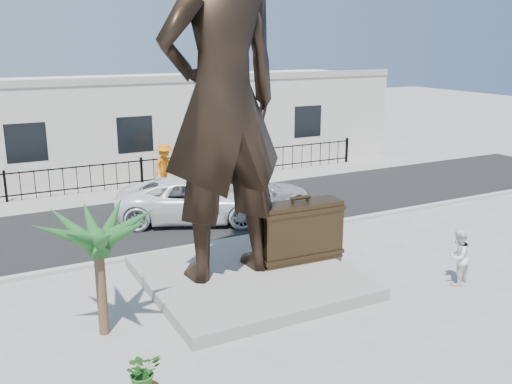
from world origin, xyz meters
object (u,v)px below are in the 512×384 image
(tourist, at_px, (458,257))
(suitcase, at_px, (300,231))
(statue, at_px, (222,102))
(car_white, at_px, (196,200))

(tourist, bearing_deg, suitcase, -58.83)
(statue, distance_m, suitcase, 4.27)
(statue, xyz_separation_m, car_white, (1.36, 5.41, -4.00))
(suitcase, xyz_separation_m, tourist, (3.16, -2.73, -0.38))
(statue, xyz_separation_m, tourist, (5.38, -2.85, -4.03))
(statue, bearing_deg, suitcase, 173.43)
(suitcase, relative_size, tourist, 1.57)
(suitcase, height_order, car_white, suitcase)
(statue, xyz_separation_m, suitcase, (2.22, -0.12, -3.65))
(car_white, bearing_deg, suitcase, -147.04)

